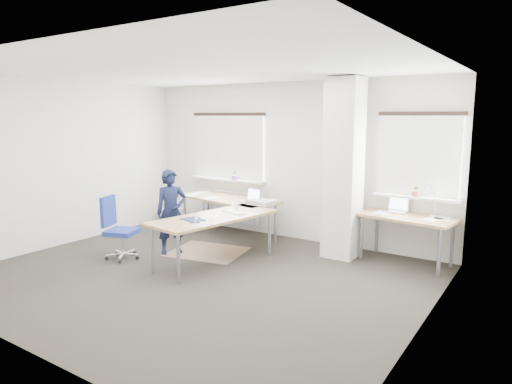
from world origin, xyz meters
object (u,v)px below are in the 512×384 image
Objects in this scene: desk_side at (407,219)px; person at (171,212)px; desk_main at (224,209)px; task_chair at (120,242)px.

desk_side is 3.67m from person.
desk_side reaches higher than desk_main.
person is at bearing -121.61° from desk_main.
desk_side is 4.41m from task_chair.
task_chair is at bearing -118.06° from desk_main.
person reaches higher than desk_main.
task_chair is at bearing -140.58° from desk_side.
task_chair is (-1.03, -1.31, -0.42)m from desk_main.
desk_main is 2.18× the size of person.
desk_side is at bearing 10.34° from task_chair.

